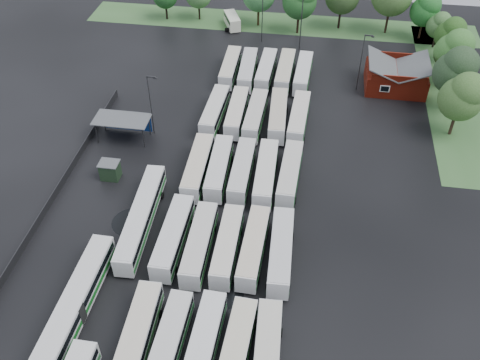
# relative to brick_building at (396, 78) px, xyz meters

# --- Properties ---
(ground) EXTENTS (160.00, 160.00, 0.00)m
(ground) POSITION_rel_brick_building_xyz_m (-24.00, -42.77, -1.87)
(ground) COLOR black
(ground) RESTS_ON ground
(brick_building) EXTENTS (10.07, 8.60, 5.39)m
(brick_building) POSITION_rel_brick_building_xyz_m (0.00, 0.00, 0.00)
(brick_building) COLOR maroon
(brick_building) RESTS_ON ground
(wash_shed) EXTENTS (8.20, 4.20, 3.58)m
(wash_shed) POSITION_rel_brick_building_xyz_m (-41.20, -20.74, 1.12)
(wash_shed) COLOR #2D2D30
(wash_shed) RESTS_ON ground
(utility_hut) EXTENTS (2.70, 2.20, 2.62)m
(utility_hut) POSITION_rel_brick_building_xyz_m (-40.20, -30.17, -0.55)
(utility_hut) COLOR black
(utility_hut) RESTS_ON ground
(grass_strip_north) EXTENTS (80.00, 10.00, 0.01)m
(grass_strip_north) POSITION_rel_brick_building_xyz_m (-22.00, 22.03, -1.86)
(grass_strip_north) COLOR #386430
(grass_strip_north) RESTS_ON ground
(grass_strip_east) EXTENTS (10.00, 50.00, 0.01)m
(grass_strip_east) POSITION_rel_brick_building_xyz_m (10.00, 0.03, -1.86)
(grass_strip_east) COLOR #386430
(grass_strip_east) RESTS_ON ground
(west_fence) EXTENTS (0.10, 50.00, 1.20)m
(west_fence) POSITION_rel_brick_building_xyz_m (-46.20, -34.77, -1.27)
(west_fence) COLOR #2D2D30
(west_fence) RESTS_ON ground
(bus_r1c0) EXTENTS (2.91, 11.98, 3.31)m
(bus_r1c0) POSITION_rel_brick_building_xyz_m (-28.58, -55.07, -0.04)
(bus_r1c0) COLOR silver
(bus_r1c0) RESTS_ON ground
(bus_r1c1) EXTENTS (2.64, 11.42, 3.17)m
(bus_r1c1) POSITION_rel_brick_building_xyz_m (-25.32, -55.36, -0.12)
(bus_r1c1) COLOR silver
(bus_r1c1) RESTS_ON ground
(bus_r1c2) EXTENTS (2.78, 11.77, 3.26)m
(bus_r1c2) POSITION_rel_brick_building_xyz_m (-21.88, -55.13, -0.07)
(bus_r1c2) COLOR silver
(bus_r1c2) RESTS_ON ground
(bus_r1c3) EXTENTS (2.96, 11.69, 3.23)m
(bus_r1c3) POSITION_rel_brick_building_xyz_m (-18.63, -55.40, -0.09)
(bus_r1c3) COLOR silver
(bus_r1c3) RESTS_ON ground
(bus_r1c4) EXTENTS (3.01, 11.67, 3.22)m
(bus_r1c4) POSITION_rel_brick_building_xyz_m (-15.57, -55.17, -0.10)
(bus_r1c4) COLOR silver
(bus_r1c4) RESTS_ON ground
(bus_r2c0) EXTENTS (2.62, 11.95, 3.32)m
(bus_r2c0) POSITION_rel_brick_building_xyz_m (-28.41, -41.33, -0.04)
(bus_r2c0) COLOR silver
(bus_r2c0) RESTS_ON ground
(bus_r2c1) EXTENTS (2.63, 11.63, 3.23)m
(bus_r2c1) POSITION_rel_brick_building_xyz_m (-25.09, -41.91, -0.09)
(bus_r2c1) COLOR silver
(bus_r2c1) RESTS_ON ground
(bus_r2c2) EXTENTS (2.50, 11.30, 3.14)m
(bus_r2c2) POSITION_rel_brick_building_xyz_m (-21.81, -41.62, -0.14)
(bus_r2c2) COLOR silver
(bus_r2c2) RESTS_ON ground
(bus_r2c3) EXTENTS (2.68, 11.44, 3.17)m
(bus_r2c3) POSITION_rel_brick_building_xyz_m (-18.76, -41.41, -0.12)
(bus_r2c3) COLOR silver
(bus_r2c3) RESTS_ON ground
(bus_r2c4) EXTENTS (2.93, 11.84, 3.27)m
(bus_r2c4) POSITION_rel_brick_building_xyz_m (-15.53, -41.56, -0.07)
(bus_r2c4) COLOR silver
(bus_r2c4) RESTS_ON ground
(bus_r3c0) EXTENTS (2.81, 11.97, 3.32)m
(bus_r3c0) POSITION_rel_brick_building_xyz_m (-28.24, -28.26, -0.04)
(bus_r3c0) COLOR silver
(bus_r3c0) RESTS_ON ground
(bus_r3c1) EXTENTS (2.85, 11.70, 3.24)m
(bus_r3c1) POSITION_rel_brick_building_xyz_m (-25.35, -27.93, -0.09)
(bus_r3c1) COLOR silver
(bus_r3c1) RESTS_ON ground
(bus_r3c2) EXTENTS (2.54, 11.54, 3.21)m
(bus_r3c2) POSITION_rel_brick_building_xyz_m (-22.16, -27.97, -0.10)
(bus_r3c2) COLOR silver
(bus_r3c2) RESTS_ON ground
(bus_r3c3) EXTENTS (2.83, 12.00, 3.32)m
(bus_r3c3) POSITION_rel_brick_building_xyz_m (-18.88, -28.19, -0.04)
(bus_r3c3) COLOR silver
(bus_r3c3) RESTS_ON ground
(bus_r3c4) EXTENTS (2.85, 11.70, 3.23)m
(bus_r3c4) POSITION_rel_brick_building_xyz_m (-15.68, -27.64, -0.09)
(bus_r3c4) COLOR silver
(bus_r3c4) RESTS_ON ground
(bus_r4c0) EXTENTS (2.83, 11.64, 3.22)m
(bus_r4c0) POSITION_rel_brick_building_xyz_m (-28.54, -14.41, -0.10)
(bus_r4c0) COLOR silver
(bus_r4c0) RESTS_ON ground
(bus_r4c1) EXTENTS (2.54, 11.36, 3.16)m
(bus_r4c1) POSITION_rel_brick_building_xyz_m (-25.10, -14.22, -0.13)
(bus_r4c1) COLOR silver
(bus_r4c1) RESTS_ON ground
(bus_r4c2) EXTENTS (2.68, 11.51, 3.19)m
(bus_r4c2) POSITION_rel_brick_building_xyz_m (-22.12, -14.61, -0.11)
(bus_r4c2) COLOR silver
(bus_r4c2) RESTS_ON ground
(bus_r4c3) EXTENTS (3.08, 11.92, 3.29)m
(bus_r4c3) POSITION_rel_brick_building_xyz_m (-18.66, -14.13, -0.06)
(bus_r4c3) COLOR silver
(bus_r4c3) RESTS_ON ground
(bus_r4c4) EXTENTS (2.90, 11.77, 3.25)m
(bus_r4c4) POSITION_rel_brick_building_xyz_m (-15.42, -14.32, -0.08)
(bus_r4c4) COLOR silver
(bus_r4c4) RESTS_ON ground
(bus_r5c0) EXTENTS (2.54, 11.29, 3.13)m
(bus_r5c0) POSITION_rel_brick_building_xyz_m (-28.45, -0.59, -0.14)
(bus_r5c0) COLOR silver
(bus_r5c0) RESTS_ON ground
(bus_r5c1) EXTENTS (2.88, 11.61, 3.21)m
(bus_r5c1) POSITION_rel_brick_building_xyz_m (-25.29, -1.00, -0.10)
(bus_r5c1) COLOR silver
(bus_r5c1) RESTS_ON ground
(bus_r5c2) EXTENTS (2.74, 11.50, 3.18)m
(bus_r5c2) POSITION_rel_brick_building_xyz_m (-22.11, -0.60, -0.12)
(bus_r5c2) COLOR silver
(bus_r5c2) RESTS_ON ground
(bus_r5c3) EXTENTS (2.73, 11.77, 3.26)m
(bus_r5c3) POSITION_rel_brick_building_xyz_m (-18.80, -0.56, -0.07)
(bus_r5c3) COLOR silver
(bus_r5c3) RESTS_ON ground
(bus_r5c4) EXTENTS (2.81, 11.41, 3.15)m
(bus_r5c4) POSITION_rel_brick_building_xyz_m (-15.68, -0.61, -0.13)
(bus_r5c4) COLOR silver
(bus_r5c4) RESTS_ON ground
(artic_bus_west_b) EXTENTS (3.08, 17.00, 3.14)m
(artic_bus_west_b) POSITION_rel_brick_building_xyz_m (-33.14, -38.62, -0.12)
(artic_bus_west_b) COLOR silver
(artic_bus_west_b) RESTS_ON ground
(artic_bus_west_c) EXTENTS (2.79, 17.68, 3.27)m
(artic_bus_west_c) POSITION_rel_brick_building_xyz_m (-36.21, -52.38, -0.05)
(artic_bus_west_c) COLOR silver
(artic_bus_west_c) RESTS_ON ground
(minibus) EXTENTS (4.32, 6.36, 2.61)m
(minibus) POSITION_rel_brick_building_xyz_m (-31.33, 18.74, -0.42)
(minibus) COLOR white
(minibus) RESTS_ON ground
(tree_north_6) EXTENTS (5.64, 5.64, 9.34)m
(tree_north_6) POSITION_rel_brick_building_xyz_m (6.16, 19.45, 4.14)
(tree_north_6) COLOR black
(tree_north_6) RESTS_ON ground
(tree_east_0) EXTENTS (6.47, 6.47, 10.71)m
(tree_east_0) POSITION_rel_brick_building_xyz_m (7.86, -12.53, 5.02)
(tree_east_0) COLOR #322218
(tree_east_0) RESTS_ON ground
(tree_east_1) EXTENTS (6.70, 6.70, 11.09)m
(tree_east_1) POSITION_rel_brick_building_xyz_m (7.90, -5.48, 5.27)
(tree_east_1) COLOR black
(tree_east_1) RESTS_ON ground
(tree_east_2) EXTENTS (6.19, 6.19, 10.25)m
(tree_east_2) POSITION_rel_brick_building_xyz_m (8.91, 2.54, 4.72)
(tree_east_2) COLOR #302416
(tree_east_2) RESTS_ON ground
(tree_east_3) EXTENTS (5.31, 5.31, 8.80)m
(tree_east_3) POSITION_rel_brick_building_xyz_m (9.59, 10.43, 3.79)
(tree_east_3) COLOR black
(tree_east_3) RESTS_ON ground
(tree_east_4) EXTENTS (4.37, 4.34, 7.19)m
(tree_east_4) POSITION_rel_brick_building_xyz_m (8.48, 16.12, 2.75)
(tree_east_4) COLOR black
(tree_east_4) RESTS_ON ground
(lamp_post_ne) EXTENTS (1.55, 0.30, 10.07)m
(lamp_post_ne) POSITION_rel_brick_building_xyz_m (-6.23, -1.60, 3.98)
(lamp_post_ne) COLOR #2D2D30
(lamp_post_ne) RESTS_ON ground
(lamp_post_nw) EXTENTS (1.54, 0.30, 9.99)m
(lamp_post_nw) POSITION_rel_brick_building_xyz_m (-37.02, -19.15, 3.93)
(lamp_post_nw) COLOR #2D2D30
(lamp_post_nw) RESTS_ON ground
(lamp_post_back_w) EXTENTS (1.44, 0.28, 9.37)m
(lamp_post_back_w) POSITION_rel_brick_building_xyz_m (-24.46, 13.31, 3.57)
(lamp_post_back_w) COLOR #2D2D30
(lamp_post_back_w) RESTS_ON ground
(lamp_post_back_e) EXTENTS (1.61, 0.31, 10.43)m
(lamp_post_back_e) POSITION_rel_brick_building_xyz_m (-16.92, 10.97, 4.19)
(lamp_post_back_e) COLOR #2D2D30
(lamp_post_back_e) RESTS_ON ground
(puddle_2) EXTENTS (5.12, 5.12, 0.01)m
(puddle_2) POSITION_rel_brick_building_xyz_m (-34.78, -38.08, -1.86)
(puddle_2) COLOR black
(puddle_2) RESTS_ON ground
(puddle_3) EXTENTS (3.86, 3.86, 0.01)m
(puddle_3) POSITION_rel_brick_building_xyz_m (-20.91, -47.31, -1.86)
(puddle_3) COLOR black
(puddle_3) RESTS_ON ground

